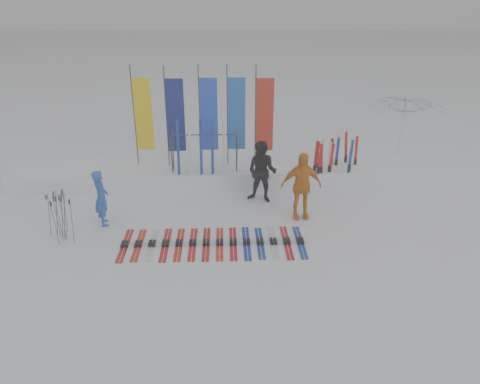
{
  "coord_description": "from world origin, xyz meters",
  "views": [
    {
      "loc": [
        -0.21,
        -9.62,
        6.01
      ],
      "look_at": [
        0.2,
        1.6,
        1.0
      ],
      "focal_mm": 35.0,
      "sensor_mm": 36.0,
      "label": 1
    }
  ],
  "objects_px": {
    "person_blue": "(101,198)",
    "person_black": "(262,172)",
    "tent_canopy": "(403,132)",
    "ski_row": "(213,243)",
    "ski_rack": "(204,147)",
    "person_yellow": "(301,186)"
  },
  "relations": [
    {
      "from": "person_yellow",
      "to": "ski_row",
      "type": "xyz_separation_m",
      "value": [
        -2.4,
        -1.41,
        -0.92
      ]
    },
    {
      "from": "person_blue",
      "to": "ski_row",
      "type": "bearing_deg",
      "value": -131.4
    },
    {
      "from": "person_blue",
      "to": "person_black",
      "type": "xyz_separation_m",
      "value": [
        4.41,
        1.34,
        0.15
      ]
    },
    {
      "from": "person_black",
      "to": "ski_rack",
      "type": "relative_size",
      "value": 0.92
    },
    {
      "from": "person_black",
      "to": "ski_row",
      "type": "bearing_deg",
      "value": -97.12
    },
    {
      "from": "person_yellow",
      "to": "ski_row",
      "type": "bearing_deg",
      "value": -152.62
    },
    {
      "from": "person_black",
      "to": "ski_rack",
      "type": "height_order",
      "value": "person_black"
    },
    {
      "from": "person_blue",
      "to": "ski_rack",
      "type": "bearing_deg",
      "value": -68.29
    },
    {
      "from": "ski_row",
      "to": "ski_rack",
      "type": "relative_size",
      "value": 2.25
    },
    {
      "from": "tent_canopy",
      "to": "ski_rack",
      "type": "height_order",
      "value": "tent_canopy"
    },
    {
      "from": "person_yellow",
      "to": "tent_canopy",
      "type": "relative_size",
      "value": 0.67
    },
    {
      "from": "person_black",
      "to": "person_blue",
      "type": "bearing_deg",
      "value": -140.96
    },
    {
      "from": "person_blue",
      "to": "person_black",
      "type": "relative_size",
      "value": 0.84
    },
    {
      "from": "person_blue",
      "to": "ski_row",
      "type": "xyz_separation_m",
      "value": [
        2.99,
        -1.2,
        -0.75
      ]
    },
    {
      "from": "tent_canopy",
      "to": "ski_row",
      "type": "distance_m",
      "value": 8.44
    },
    {
      "from": "person_blue",
      "to": "ski_row",
      "type": "height_order",
      "value": "person_blue"
    },
    {
      "from": "person_black",
      "to": "tent_canopy",
      "type": "xyz_separation_m",
      "value": [
        5.1,
        2.66,
        0.36
      ]
    },
    {
      "from": "person_blue",
      "to": "ski_row",
      "type": "relative_size",
      "value": 0.34
    },
    {
      "from": "ski_row",
      "to": "ski_rack",
      "type": "xyz_separation_m",
      "value": [
        -0.3,
        3.56,
        1.35
      ]
    },
    {
      "from": "person_blue",
      "to": "person_black",
      "type": "bearing_deg",
      "value": -92.69
    },
    {
      "from": "person_yellow",
      "to": "ski_rack",
      "type": "xyz_separation_m",
      "value": [
        -2.7,
        2.15,
        0.43
      ]
    },
    {
      "from": "tent_canopy",
      "to": "ski_row",
      "type": "bearing_deg",
      "value": -141.47
    }
  ]
}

